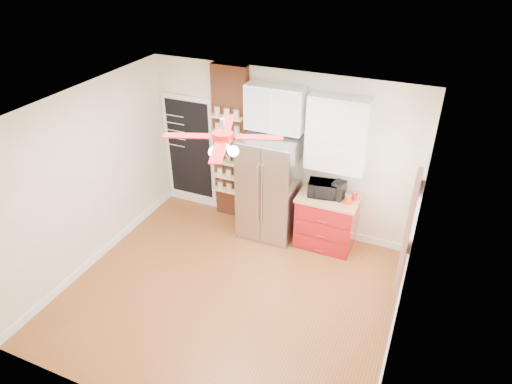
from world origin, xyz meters
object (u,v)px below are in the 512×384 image
at_px(red_cabinet, 326,221).
at_px(pantry_jar_oats, 219,142).
at_px(ceiling_fan, 223,137).
at_px(coffee_maker, 339,190).
at_px(toaster_oven, 322,189).
at_px(canister_left, 348,199).
at_px(fridge, 269,187).

xyz_separation_m(red_cabinet, pantry_jar_oats, (-1.94, 0.10, 0.98)).
relative_size(ceiling_fan, coffee_maker, 4.88).
height_order(toaster_oven, coffee_maker, coffee_maker).
bearing_deg(pantry_jar_oats, canister_left, -4.44).
xyz_separation_m(fridge, red_cabinet, (0.97, 0.05, -0.42)).
height_order(ceiling_fan, pantry_jar_oats, ceiling_fan).
distance_m(fridge, ceiling_fan, 2.25).
height_order(toaster_oven, canister_left, toaster_oven).
bearing_deg(canister_left, pantry_jar_oats, 175.56).
bearing_deg(toaster_oven, coffee_maker, -6.72).
relative_size(red_cabinet, canister_left, 6.24).
xyz_separation_m(toaster_oven, coffee_maker, (0.25, 0.01, 0.02)).
relative_size(fridge, coffee_maker, 6.10).
bearing_deg(toaster_oven, canister_left, -18.47).
distance_m(ceiling_fan, coffee_maker, 2.43).
distance_m(fridge, red_cabinet, 1.06).
bearing_deg(canister_left, coffee_maker, 154.88).
bearing_deg(pantry_jar_oats, toaster_oven, -3.36).
bearing_deg(ceiling_fan, coffee_maker, 57.77).
height_order(ceiling_fan, coffee_maker, ceiling_fan).
bearing_deg(toaster_oven, ceiling_fan, -125.18).
bearing_deg(canister_left, fridge, 179.05).
height_order(fridge, coffee_maker, fridge).
relative_size(coffee_maker, pantry_jar_oats, 2.47).
bearing_deg(fridge, canister_left, -0.95).
bearing_deg(fridge, ceiling_fan, -88.24).
distance_m(toaster_oven, canister_left, 0.43).
xyz_separation_m(red_cabinet, canister_left, (0.31, -0.07, 0.52)).
bearing_deg(pantry_jar_oats, coffee_maker, -2.63).
height_order(red_cabinet, pantry_jar_oats, pantry_jar_oats).
bearing_deg(ceiling_fan, fridge, 91.76).
height_order(fridge, canister_left, fridge).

